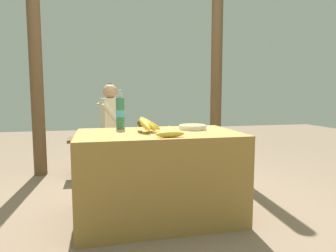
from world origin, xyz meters
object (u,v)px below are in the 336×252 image
serving_bowl (193,127)px  loose_banana_front (170,134)px  support_post_near (36,60)px  support_post_far (217,64)px  wooden_bench (135,143)px  banana_bunch_ripe (145,124)px  banana_bunch_green (171,130)px  water_bottle (120,113)px  seated_vendor (106,122)px

serving_bowl → loose_banana_front: loose_banana_front is taller
support_post_near → support_post_far: same height
serving_bowl → support_post_near: 2.16m
loose_banana_front → wooden_bench: (-0.05, 1.68, -0.33)m
loose_banana_front → support_post_near: size_ratio=0.08×
banana_bunch_ripe → banana_bunch_green: 1.48m
wooden_bench → banana_bunch_green: bearing=-0.5°
support_post_far → loose_banana_front: bearing=-120.3°
loose_banana_front → wooden_bench: loose_banana_front is taller
serving_bowl → water_bottle: size_ratio=0.68×
serving_bowl → wooden_bench: (-0.34, 1.29, -0.33)m
water_bottle → banana_bunch_green: (0.71, 1.11, -0.30)m
wooden_bench → banana_bunch_green: 0.48m
banana_bunch_ripe → support_post_far: bearing=52.0°
loose_banana_front → support_post_far: (1.07, 1.84, 0.66)m
water_bottle → seated_vendor: seated_vendor is taller
banana_bunch_ripe → banana_bunch_green: banana_bunch_ripe is taller
banana_bunch_ripe → seated_vendor: 1.36m
water_bottle → banana_bunch_green: 1.35m
serving_bowl → loose_banana_front: size_ratio=1.10×
support_post_near → banana_bunch_green: bearing=-6.0°
wooden_bench → support_post_near: support_post_near is taller
banana_bunch_green → support_post_near: 1.81m
loose_banana_front → seated_vendor: (-0.39, 1.64, -0.07)m
support_post_far → banana_bunch_ripe: bearing=-128.0°
loose_banana_front → support_post_far: support_post_far is taller
loose_banana_front → banana_bunch_green: size_ratio=0.71×
seated_vendor → support_post_far: bearing=178.0°
water_bottle → loose_banana_front: (0.30, -0.56, -0.12)m
seated_vendor → support_post_near: bearing=-24.1°
banana_bunch_green → support_post_far: support_post_far is taller
banana_bunch_green → loose_banana_front: bearing=-103.7°
wooden_bench → support_post_far: support_post_far is taller
serving_bowl → banana_bunch_green: (0.12, 1.28, -0.18)m
support_post_far → serving_bowl: bearing=-118.6°
serving_bowl → support_post_near: size_ratio=0.08×
banana_bunch_green → support_post_far: bearing=14.0°
loose_banana_front → wooden_bench: size_ratio=0.13×
serving_bowl → water_bottle: 0.62m
seated_vendor → support_post_near: 1.09m
banana_bunch_green → banana_bunch_ripe: bearing=-111.3°
banana_bunch_ripe → banana_bunch_green: bearing=68.7°
support_post_near → support_post_far: bearing=0.0°
wooden_bench → banana_bunch_green: size_ratio=5.33×
banana_bunch_ripe → water_bottle: (-0.17, 0.25, 0.07)m
wooden_bench → loose_banana_front: bearing=-88.2°
loose_banana_front → support_post_far: bearing=59.7°
wooden_bench → support_post_near: (-1.13, 0.16, 0.99)m
wooden_bench → support_post_far: size_ratio=0.57×
wooden_bench → seated_vendor: (-0.34, -0.04, 0.26)m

